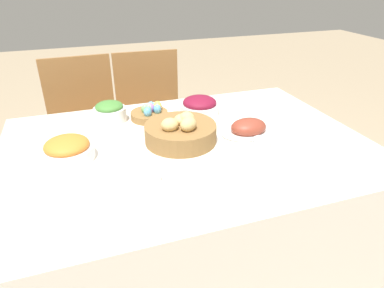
# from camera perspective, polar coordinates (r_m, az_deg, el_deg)

# --- Properties ---
(ground_plane) EXTENTS (12.00, 12.00, 0.00)m
(ground_plane) POSITION_cam_1_polar(r_m,az_deg,el_deg) (1.91, -0.57, -20.69)
(ground_plane) COLOR tan
(dining_table) EXTENTS (1.51, 1.06, 0.76)m
(dining_table) POSITION_cam_1_polar(r_m,az_deg,el_deg) (1.64, -0.63, -11.82)
(dining_table) COLOR white
(dining_table) RESTS_ON ground
(chair_far_center) EXTENTS (0.44, 0.44, 0.94)m
(chair_far_center) POSITION_cam_1_polar(r_m,az_deg,el_deg) (2.29, -6.73, 3.91)
(chair_far_center) COLOR olive
(chair_far_center) RESTS_ON ground
(chair_far_left) EXTENTS (0.43, 0.43, 0.94)m
(chair_far_left) POSITION_cam_1_polar(r_m,az_deg,el_deg) (2.25, -17.29, 2.35)
(chair_far_left) COLOR olive
(chair_far_left) RESTS_ON ground
(bread_basket) EXTENTS (0.30, 0.30, 0.13)m
(bread_basket) POSITION_cam_1_polar(r_m,az_deg,el_deg) (1.43, -1.89, 2.05)
(bread_basket) COLOR olive
(bread_basket) RESTS_ON dining_table
(egg_basket) EXTENTS (0.18, 0.18, 0.08)m
(egg_basket) POSITION_cam_1_polar(r_m,az_deg,el_deg) (1.68, -7.02, 5.14)
(egg_basket) COLOR olive
(egg_basket) RESTS_ON dining_table
(ham_platter) EXTENTS (0.25, 0.17, 0.07)m
(ham_platter) POSITION_cam_1_polar(r_m,az_deg,el_deg) (1.53, 9.38, 2.62)
(ham_platter) COLOR white
(ham_platter) RESTS_ON dining_table
(carrot_bowl) EXTENTS (0.20, 0.20, 0.09)m
(carrot_bowl) POSITION_cam_1_polar(r_m,az_deg,el_deg) (1.39, -20.04, -0.87)
(carrot_bowl) COLOR white
(carrot_bowl) RESTS_ON dining_table
(green_salad_bowl) EXTENTS (0.15, 0.15, 0.10)m
(green_salad_bowl) POSITION_cam_1_polar(r_m,az_deg,el_deg) (1.67, -13.55, 5.22)
(green_salad_bowl) COLOR white
(green_salad_bowl) RESTS_ON dining_table
(beet_salad_bowl) EXTENTS (0.20, 0.20, 0.09)m
(beet_salad_bowl) POSITION_cam_1_polar(r_m,az_deg,el_deg) (1.71, 1.28, 6.31)
(beet_salad_bowl) COLOR white
(beet_salad_bowl) RESTS_ON dining_table
(dinner_plate) EXTENTS (0.24, 0.24, 0.01)m
(dinner_plate) POSITION_cam_1_polar(r_m,az_deg,el_deg) (1.13, 5.02, -8.13)
(dinner_plate) COLOR white
(dinner_plate) RESTS_ON dining_table
(fork) EXTENTS (0.02, 0.16, 0.00)m
(fork) POSITION_cam_1_polar(r_m,az_deg,el_deg) (1.09, -2.02, -9.69)
(fork) COLOR #B7B7BC
(fork) RESTS_ON dining_table
(knife) EXTENTS (0.02, 0.16, 0.00)m
(knife) POSITION_cam_1_polar(r_m,az_deg,el_deg) (1.19, 11.43, -6.78)
(knife) COLOR #B7B7BC
(knife) RESTS_ON dining_table
(spoon) EXTENTS (0.02, 0.16, 0.00)m
(spoon) POSITION_cam_1_polar(r_m,az_deg,el_deg) (1.20, 12.68, -6.48)
(spoon) COLOR #B7B7BC
(spoon) RESTS_ON dining_table
(drinking_cup) EXTENTS (0.07, 0.07, 0.09)m
(drinking_cup) POSITION_cam_1_polar(r_m,az_deg,el_deg) (1.31, 11.49, -1.03)
(drinking_cup) COLOR silver
(drinking_cup) RESTS_ON dining_table
(butter_dish) EXTENTS (0.12, 0.07, 0.03)m
(butter_dish) POSITION_cam_1_polar(r_m,az_deg,el_deg) (1.21, -8.45, -5.07)
(butter_dish) COLOR white
(butter_dish) RESTS_ON dining_table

